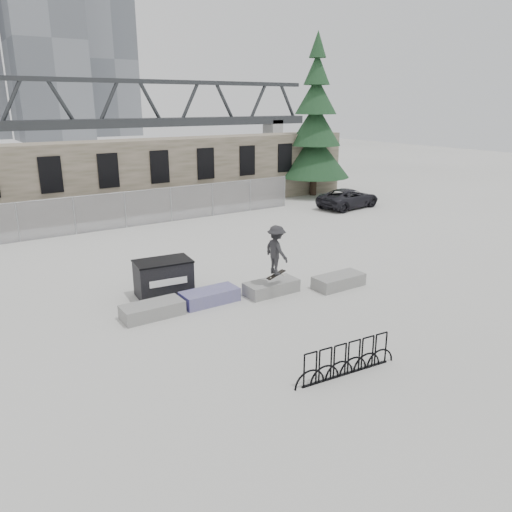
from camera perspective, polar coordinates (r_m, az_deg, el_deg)
The scene contains 13 objects.
ground at distance 18.02m, azimuth -1.22°, elevation -4.69°, with size 120.00×120.00×0.00m, color beige.
stone_wall at distance 32.00m, azimuth -17.11°, elevation 8.41°, with size 36.00×2.58×4.50m.
chainlink_fence at distance 28.68m, azimuth -14.72°, elevation 5.19°, with size 22.06×0.06×2.02m.
planter_far_left at distance 16.66m, azimuth -11.76°, elevation -5.99°, with size 2.00×0.90×0.47m.
planter_center_left at distance 17.49m, azimuth -5.31°, elevation -4.56°, with size 2.00×0.90×0.47m.
planter_center_right at distance 18.27m, azimuth 1.77°, elevation -3.52°, with size 2.00×0.90×0.47m.
planter_offset at distance 19.15m, azimuth 9.43°, elevation -2.77°, with size 2.00×0.90×0.47m.
dumpster at distance 18.28m, azimuth -10.52°, elevation -2.44°, with size 2.11×1.43×1.31m.
bike_rack at distance 13.17m, azimuth 10.34°, elevation -11.53°, with size 3.13×0.32×0.90m.
spruce_tree at distance 37.74m, azimuth 6.76°, elevation 13.78°, with size 5.24×5.24×11.50m.
truss_bridge at distance 71.75m, azimuth -18.68°, elevation 14.22°, with size 70.00×3.00×9.80m.
suv at distance 33.81m, azimuth 10.53°, elevation 6.52°, with size 2.12×4.59×1.28m, color black.
skateboarder at distance 17.51m, azimuth 2.35°, elevation 0.67°, with size 0.81×1.15×1.90m.
Camera 1 is at (-8.88, -14.18, 6.69)m, focal length 35.00 mm.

